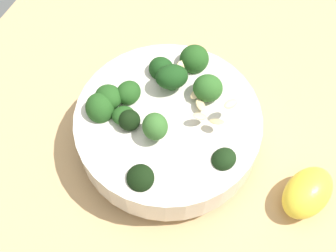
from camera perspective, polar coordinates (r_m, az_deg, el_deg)
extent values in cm
cube|color=tan|center=(57.90, 3.02, -3.69)|extent=(70.67, 70.67, 4.91)
cylinder|color=silver|center=(55.22, 0.00, -1.69)|extent=(12.18, 12.18, 1.53)
cylinder|color=silver|center=(52.55, 0.00, -0.09)|extent=(22.15, 22.15, 4.59)
cylinder|color=beige|center=(50.92, 0.00, 0.98)|extent=(19.18, 19.18, 0.80)
cylinder|color=#2F662B|center=(52.85, 0.49, 5.32)|extent=(1.95, 2.01, 1.64)
ellipsoid|color=#194216|center=(51.39, 0.51, 6.49)|extent=(5.41, 5.68, 4.16)
cylinder|color=#3C7A32|center=(52.51, -8.68, 1.34)|extent=(1.98, 1.86, 1.58)
ellipsoid|color=#23511C|center=(51.08, -8.93, 2.35)|extent=(5.31, 5.82, 4.95)
cylinder|color=#4A8F3C|center=(51.22, -5.74, 0.65)|extent=(1.49, 1.24, 1.38)
ellipsoid|color=#23511C|center=(50.16, -5.86, 1.38)|extent=(3.55, 3.29, 3.13)
cylinder|color=#589D47|center=(55.83, 3.37, 7.67)|extent=(1.92, 1.88, 1.05)
ellipsoid|color=#23511C|center=(54.52, 3.46, 8.76)|extent=(5.58, 5.81, 4.60)
cylinder|color=#3C7A32|center=(49.11, -1.67, -0.96)|extent=(1.87, 1.65, 1.55)
ellipsoid|color=#386B2B|center=(47.76, -1.71, -0.05)|extent=(4.19, 4.90, 4.09)
cylinder|color=#2F662B|center=(50.91, -4.96, -0.18)|extent=(1.37, 1.22, 1.75)
ellipsoid|color=black|center=(49.53, -5.10, 0.75)|extent=(3.69, 4.08, 3.88)
cylinder|color=#589D47|center=(49.53, 7.12, -5.10)|extent=(1.38, 1.30, 1.68)
ellipsoid|color=black|center=(48.19, 7.31, -4.34)|extent=(4.54, 4.06, 3.88)
cylinder|color=#3C7A32|center=(52.78, -7.67, 2.88)|extent=(1.65, 1.67, 1.10)
ellipsoid|color=#23511C|center=(51.60, -7.86, 3.75)|extent=(4.90, 4.47, 3.69)
cylinder|color=#4A8F3C|center=(52.72, -5.19, 3.45)|extent=(1.55, 1.42, 1.36)
ellipsoid|color=#23511C|center=(51.66, -5.30, 4.24)|extent=(3.33, 3.72, 2.81)
cylinder|color=#4A8F3C|center=(48.14, -3.56, -7.55)|extent=(1.51, 1.38, 1.69)
ellipsoid|color=black|center=(46.75, -3.66, -6.84)|extent=(3.66, 3.66, 3.48)
cylinder|color=#4A8F3C|center=(55.22, -0.85, 6.40)|extent=(1.70, 1.57, 1.65)
ellipsoid|color=#194216|center=(53.86, -0.88, 7.49)|extent=(4.10, 4.55, 4.04)
cylinder|color=#2F662B|center=(52.95, 4.66, 4.02)|extent=(1.72, 2.00, 1.87)
ellipsoid|color=#2D6023|center=(51.48, 4.80, 5.14)|extent=(4.82, 5.06, 4.11)
ellipsoid|color=#DBBC84|center=(51.12, 3.83, 4.30)|extent=(1.85, 1.96, 1.22)
ellipsoid|color=#DBBC84|center=(48.84, 8.26, 2.91)|extent=(1.88, 2.07, 0.68)
ellipsoid|color=#DBBC84|center=(53.64, 2.06, 8.15)|extent=(1.89, 2.02, 1.16)
ellipsoid|color=#DBBC84|center=(48.70, 6.50, 0.71)|extent=(1.83, 1.17, 1.08)
ellipsoid|color=#DBBC84|center=(49.17, 4.33, 1.49)|extent=(2.04, 1.80, 1.02)
ellipsoid|color=#DBBC84|center=(50.16, 5.53, 5.33)|extent=(2.08, 1.79, 0.80)
ellipsoid|color=#DBBC84|center=(50.53, 4.72, 2.63)|extent=(1.96, 2.03, 0.42)
ellipsoid|color=yellow|center=(53.09, 17.84, -8.33)|extent=(7.01, 8.49, 4.40)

